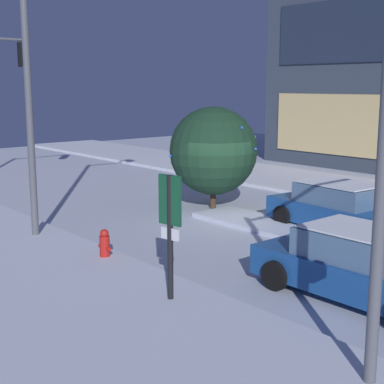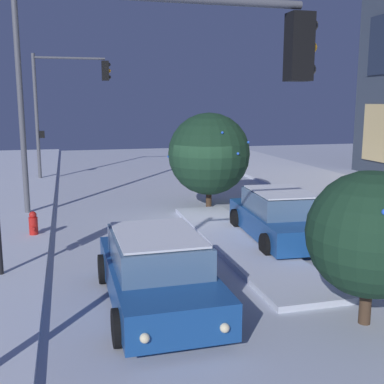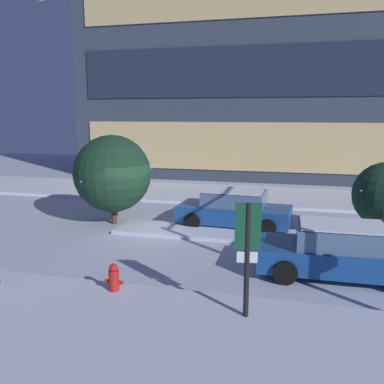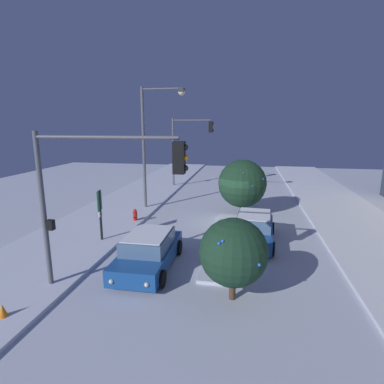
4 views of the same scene
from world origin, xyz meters
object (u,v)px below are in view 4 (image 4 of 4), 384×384
decorated_tree_median (233,252)px  construction_cone (3,312)px  traffic_light_corner_near_right (97,184)px  fire_hydrant (135,216)px  street_lamp_arched (154,132)px  traffic_light_corner_near_left (188,141)px  decorated_tree_left_of_median (242,184)px  car_far (254,229)px  parking_info_sign (100,210)px  car_near (149,251)px

decorated_tree_median → construction_cone: decorated_tree_median is taller
traffic_light_corner_near_right → decorated_tree_median: (-0.37, 4.51, -2.24)m
traffic_light_corner_near_right → fire_hydrant: size_ratio=6.70×
street_lamp_arched → decorated_tree_median: size_ratio=2.89×
traffic_light_corner_near_left → street_lamp_arched: (8.25, -0.70, 0.97)m
traffic_light_corner_near_right → decorated_tree_left_of_median: (-10.67, 4.58, -1.86)m
car_far → fire_hydrant: (-2.00, -7.05, -0.30)m
traffic_light_corner_near_left → construction_cone: traffic_light_corner_near_left is taller
fire_hydrant → parking_info_sign: bearing=-9.0°
street_lamp_arched → car_far: bearing=-35.3°
decorated_tree_left_of_median → parking_info_sign: bearing=-47.8°
parking_info_sign → construction_cone: parking_info_sign is taller
traffic_light_corner_near_right → fire_hydrant: bearing=102.7°
traffic_light_corner_near_right → parking_info_sign: size_ratio=2.12×
decorated_tree_median → decorated_tree_left_of_median: size_ratio=0.78×
street_lamp_arched → fire_hydrant: 5.84m
parking_info_sign → traffic_light_corner_near_left: bearing=73.8°
car_far → fire_hydrant: size_ratio=5.50×
traffic_light_corner_near_left → decorated_tree_median: size_ratio=2.25×
traffic_light_corner_near_right → construction_cone: 4.79m
decorated_tree_median → fire_hydrant: bearing=-139.8°
street_lamp_arched → decorated_tree_median: (10.51, 5.88, -3.63)m
decorated_tree_left_of_median → construction_cone: (12.74, -6.86, -1.81)m
car_far → decorated_tree_median: size_ratio=1.62×
car_far → traffic_light_corner_near_left: 15.07m
car_near → traffic_light_corner_near_right: (2.17, -0.96, 3.23)m
traffic_light_corner_near_right → fire_hydrant: (-7.78, -1.75, -3.54)m
decorated_tree_median → construction_cone: size_ratio=5.20×
car_near → car_far: (-3.62, 4.34, -0.00)m
fire_hydrant → decorated_tree_median: bearing=40.2°
traffic_light_corner_near_right → decorated_tree_median: traffic_light_corner_near_right is taller
traffic_light_corner_near_right → decorated_tree_median: size_ratio=1.97×
street_lamp_arched → parking_info_sign: street_lamp_arched is taller
car_near → street_lamp_arched: (-8.72, -2.33, 4.63)m
traffic_light_corner_near_left → parking_info_sign: bearing=-96.3°
fire_hydrant → construction_cone: 9.87m
decorated_tree_left_of_median → construction_cone: size_ratio=6.65×
construction_cone → decorated_tree_left_of_median: bearing=151.7°
car_near → fire_hydrant: 6.24m
traffic_light_corner_near_right → traffic_light_corner_near_left: (-19.13, -0.67, 0.42)m
car_near → traffic_light_corner_near_left: traffic_light_corner_near_left is taller
traffic_light_corner_near_left → street_lamp_arched: size_ratio=0.78×
decorated_tree_median → construction_cone: bearing=-70.2°
car_far → construction_cone: size_ratio=8.44×
parking_info_sign → fire_hydrant: bearing=71.1°
street_lamp_arched → decorated_tree_left_of_median: street_lamp_arched is taller
street_lamp_arched → parking_info_sign: size_ratio=3.10×
car_near → fire_hydrant: (-5.62, -2.71, -0.31)m
car_near → decorated_tree_left_of_median: 9.34m
traffic_light_corner_near_left → decorated_tree_left_of_median: size_ratio=1.76×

